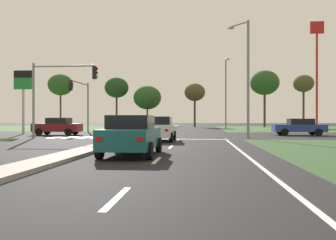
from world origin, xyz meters
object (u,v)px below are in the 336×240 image
pedestrian_at_median (161,121)px  fuel_price_totem (23,88)px  car_maroon_near (58,126)px  treeline_fifth (265,83)px  fastfood_pole_sign (317,53)px  treeline_near (61,85)px  traffic_signal_near_left (57,86)px  treeline_sixth (304,84)px  treeline_third (147,98)px  traffic_signal_far_left (82,96)px  treeline_second (117,88)px  car_white_second (159,129)px  street_lamp_third (226,91)px  car_blue_fifth (299,127)px  car_beige_fourth (155,123)px  car_teal_third (132,135)px  treeline_fourth (195,92)px  street_lamp_second (246,73)px

pedestrian_at_median → fuel_price_totem: 16.04m
car_maroon_near → fuel_price_totem: size_ratio=0.69×
pedestrian_at_median → treeline_fifth: 29.05m
fastfood_pole_sign → treeline_near: 42.56m
treeline_near → traffic_signal_near_left: bearing=-68.4°
treeline_sixth → treeline_third: bearing=171.4°
traffic_signal_far_left → treeline_second: treeline_second is taller
car_white_second → treeline_fifth: 45.25m
traffic_signal_far_left → street_lamp_third: bearing=39.9°
treeline_fifth → car_blue_fifth: bearing=-94.9°
car_beige_fourth → treeline_near: 19.44m
car_blue_fifth → traffic_signal_near_left: size_ratio=0.79×
traffic_signal_near_left → car_teal_third: bearing=-56.2°
car_beige_fourth → treeline_fourth: size_ratio=0.58×
car_white_second → treeline_second: bearing=107.0°
car_beige_fourth → treeline_fifth: bearing=-156.3°
street_lamp_third → car_teal_third: bearing=-99.8°
fuel_price_totem → street_lamp_third: bearing=40.5°
car_teal_third → treeline_third: treeline_third is taller
car_blue_fifth → treeline_second: bearing=36.3°
car_maroon_near → treeline_near: 33.69m
fastfood_pole_sign → treeline_fourth: (-16.61, 15.57, -4.06)m
street_lamp_third → fuel_price_totem: size_ratio=1.59×
car_maroon_near → car_teal_third: car_teal_third is taller
traffic_signal_far_left → fuel_price_totem: (-4.42, -4.08, 0.62)m
car_white_second → street_lamp_third: bearing=76.9°
car_beige_fourth → street_lamp_second: bearing=109.9°
car_teal_third → street_lamp_third: bearing=80.2°
car_maroon_near → treeline_sixth: size_ratio=0.48×
treeline_fifth → fastfood_pole_sign: bearing=-76.1°
car_teal_third → treeline_fourth: size_ratio=0.56×
traffic_signal_near_left → fastfood_pole_sign: fastfood_pole_sign is taller
street_lamp_second → traffic_signal_near_left: bearing=-174.1°
traffic_signal_near_left → treeline_fifth: 45.79m
car_blue_fifth → fastfood_pole_sign: bearing=-22.1°
traffic_signal_far_left → treeline_sixth: (30.06, 25.00, 3.52)m
car_white_second → traffic_signal_near_left: (-8.08, 2.58, 3.13)m
car_beige_fourth → treeline_near: (-17.66, 4.49, 6.79)m
street_lamp_third → traffic_signal_far_left: bearing=-140.1°
car_teal_third → street_lamp_second: (6.22, 13.51, 4.17)m
street_lamp_second → treeline_second: size_ratio=0.96×
car_teal_third → car_blue_fifth: bearing=58.4°
street_lamp_second → treeline_sixth: bearing=68.1°
fuel_price_totem → traffic_signal_far_left: bearing=42.8°
traffic_signal_near_left → traffic_signal_far_left: traffic_signal_near_left is taller
car_teal_third → treeline_sixth: size_ratio=0.50×
treeline_second → treeline_third: 6.15m
treeline_fifth → street_lamp_third: bearing=-117.9°
car_beige_fourth → treeline_third: (-2.57, 8.79, 4.68)m
car_blue_fifth → treeline_near: (-33.79, 29.22, 6.82)m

